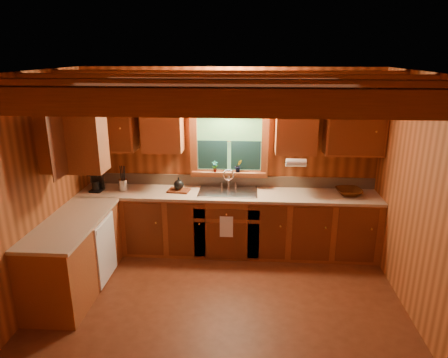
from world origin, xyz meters
The scene contains 20 objects.
room centered at (0.00, 0.00, 1.30)m, with size 4.20×4.20×4.20m.
ceiling_beams centered at (0.00, 0.00, 2.49)m, with size 4.20×2.54×0.18m.
base_cabinets centered at (-0.49, 1.28, 0.43)m, with size 4.20×2.22×0.86m.
countertop centered at (-0.48, 1.29, 0.88)m, with size 4.20×2.24×0.04m.
backsplash centered at (0.00, 1.89, 0.98)m, with size 4.20×0.02×0.16m, color tan.
dishwasher_panel centered at (-1.47, 0.68, 0.43)m, with size 0.02×0.60×0.80m, color white.
upper_cabinets centered at (-0.56, 1.42, 1.84)m, with size 4.19×1.77×0.78m.
window centered at (0.00, 1.87, 1.53)m, with size 1.12×0.08×1.00m.
window_sill centered at (0.00, 1.82, 1.12)m, with size 1.06×0.14×0.04m, color brown.
wall_sconce centered at (0.00, 1.75, 2.16)m, with size 0.45×0.21×0.17m.
paper_towel_roll centered at (0.92, 1.53, 1.37)m, with size 0.11×0.11×0.27m, color white.
dish_towel centered at (0.00, 1.26, 0.52)m, with size 0.18×0.01×0.30m, color white.
sink centered at (0.00, 1.60, 0.86)m, with size 0.82×0.48×0.43m.
coffee_maker centered at (-1.86, 1.55, 1.04)m, with size 0.16×0.20×0.28m.
utensil_crock centered at (-1.50, 1.59, 0.99)m, with size 0.13×0.13×0.36m.
cutting_board centered at (-0.70, 1.60, 0.91)m, with size 0.30×0.21×0.03m, color #5F2A14.
teakettle centered at (-0.70, 1.60, 1.00)m, with size 0.14×0.14×0.18m.
wicker_basket centered at (1.67, 1.61, 0.94)m, with size 0.35×0.35×0.09m, color #48230C.
potted_plant_left centered at (-0.20, 1.79, 1.22)m, with size 0.09×0.06×0.16m, color #5F2A14.
potted_plant_right centered at (0.14, 1.81, 1.23)m, with size 0.10×0.08×0.18m, color #5F2A14.
Camera 1 is at (0.31, -3.74, 2.79)m, focal length 32.26 mm.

